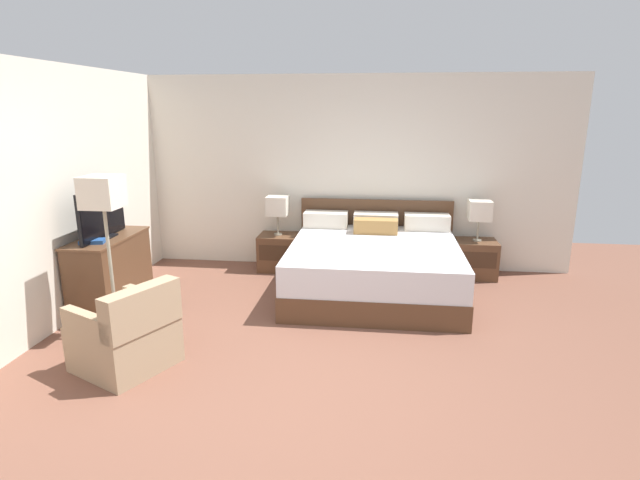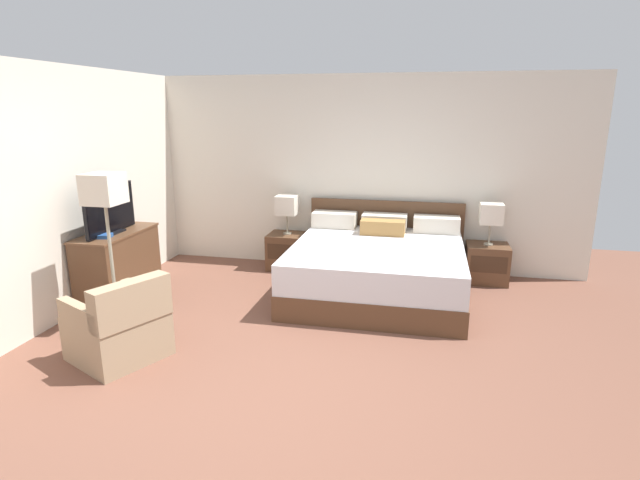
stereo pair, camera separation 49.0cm
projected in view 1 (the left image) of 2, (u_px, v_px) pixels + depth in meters
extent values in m
plane|color=brown|center=(295.00, 393.00, 3.85)|extent=(9.91, 9.91, 0.00)
cube|color=silver|center=(335.00, 173.00, 6.72)|extent=(6.27, 0.06, 2.57)
cube|color=silver|center=(69.00, 194.00, 5.12)|extent=(0.06, 5.10, 2.57)
cube|color=brown|center=(374.00, 283.00, 5.89)|extent=(1.95, 1.97, 0.28)
cube|color=silver|center=(374.00, 258.00, 5.81)|extent=(1.93, 1.95, 0.33)
cube|color=brown|center=(375.00, 234.00, 6.77)|extent=(2.02, 0.05, 0.95)
cube|color=beige|center=(326.00, 219.00, 6.60)|extent=(0.57, 0.28, 0.20)
cube|color=beige|center=(376.00, 221.00, 6.52)|extent=(0.57, 0.28, 0.20)
cube|color=beige|center=(427.00, 222.00, 6.45)|extent=(0.57, 0.28, 0.20)
cube|color=#A87A42|center=(376.00, 226.00, 6.27)|extent=(0.55, 0.22, 0.18)
cube|color=brown|center=(279.00, 252.00, 6.78)|extent=(0.51, 0.44, 0.48)
cube|color=#3C2718|center=(275.00, 253.00, 6.55)|extent=(0.44, 0.01, 0.21)
cube|color=brown|center=(476.00, 259.00, 6.47)|extent=(0.51, 0.44, 0.48)
cube|color=#3C2718|center=(479.00, 260.00, 6.25)|extent=(0.44, 0.01, 0.21)
cylinder|color=gray|center=(278.00, 234.00, 6.71)|extent=(0.11, 0.11, 0.02)
cylinder|color=gray|center=(278.00, 224.00, 6.68)|extent=(0.02, 0.02, 0.26)
cube|color=beige|center=(277.00, 206.00, 6.61)|extent=(0.27, 0.27, 0.25)
cylinder|color=gray|center=(477.00, 240.00, 6.41)|extent=(0.11, 0.11, 0.02)
cylinder|color=gray|center=(478.00, 230.00, 6.37)|extent=(0.02, 0.02, 0.26)
cube|color=beige|center=(480.00, 210.00, 6.31)|extent=(0.27, 0.27, 0.25)
cube|color=brown|center=(111.00, 273.00, 5.42)|extent=(0.45, 1.02, 0.81)
cube|color=brown|center=(107.00, 238.00, 5.32)|extent=(0.47, 1.05, 0.02)
cube|color=black|center=(104.00, 237.00, 5.27)|extent=(0.18, 0.26, 0.02)
cube|color=black|center=(101.00, 213.00, 5.20)|extent=(0.04, 0.83, 0.52)
cube|color=black|center=(103.00, 213.00, 5.20)|extent=(0.01, 0.81, 0.49)
cube|color=#234C8E|center=(93.00, 241.00, 5.06)|extent=(0.26, 0.20, 0.04)
cube|color=#9E8466|center=(125.00, 344.00, 4.22)|extent=(0.91, 0.91, 0.40)
cube|color=#9E8466|center=(142.00, 309.00, 3.98)|extent=(0.44, 0.68, 0.36)
cube|color=#9E8466|center=(89.00, 325.00, 3.90)|extent=(0.60, 0.35, 0.18)
cube|color=#9E8466|center=(150.00, 301.00, 4.39)|extent=(0.60, 0.35, 0.18)
cylinder|color=gray|center=(118.00, 335.00, 4.82)|extent=(0.28, 0.28, 0.02)
cylinder|color=gray|center=(111.00, 273.00, 4.66)|extent=(0.03, 0.03, 1.24)
cube|color=beige|center=(102.00, 192.00, 4.46)|extent=(0.31, 0.31, 0.29)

